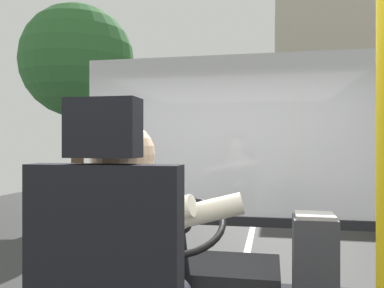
{
  "coord_description": "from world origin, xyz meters",
  "views": [
    {
      "loc": [
        0.42,
        -1.86,
        1.85
      ],
      "look_at": [
        -0.08,
        0.65,
        1.85
      ],
      "focal_mm": 37.6,
      "sensor_mm": 36.0,
      "label": 1
    }
  ],
  "objects_px": {
    "handrail_pole": "(383,198)",
    "parked_car_white": "(356,168)",
    "bus_driver": "(129,261)",
    "fare_box": "(315,286)"
  },
  "relations": [
    {
      "from": "bus_driver",
      "to": "parked_car_white",
      "type": "bearing_deg",
      "value": 76.62
    },
    {
      "from": "bus_driver",
      "to": "handrail_pole",
      "type": "relative_size",
      "value": 0.4
    },
    {
      "from": "handrail_pole",
      "to": "parked_car_white",
      "type": "height_order",
      "value": "handrail_pole"
    },
    {
      "from": "bus_driver",
      "to": "fare_box",
      "type": "xyz_separation_m",
      "value": [
        0.73,
        0.92,
        -0.36
      ]
    },
    {
      "from": "handrail_pole",
      "to": "parked_car_white",
      "type": "relative_size",
      "value": 0.48
    },
    {
      "from": "handrail_pole",
      "to": "parked_car_white",
      "type": "xyz_separation_m",
      "value": [
        3.31,
        17.48,
        -0.92
      ]
    },
    {
      "from": "bus_driver",
      "to": "fare_box",
      "type": "bearing_deg",
      "value": 51.7
    },
    {
      "from": "bus_driver",
      "to": "handrail_pole",
      "type": "distance_m",
      "value": 0.88
    },
    {
      "from": "handrail_pole",
      "to": "fare_box",
      "type": "relative_size",
      "value": 2.54
    },
    {
      "from": "parked_car_white",
      "to": "fare_box",
      "type": "bearing_deg",
      "value": -101.7
    }
  ]
}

